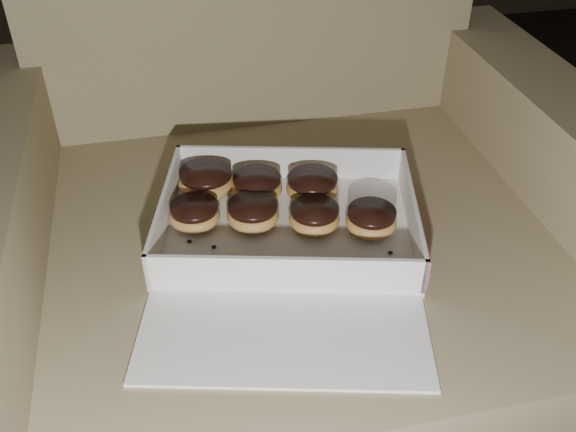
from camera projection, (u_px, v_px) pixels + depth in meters
The scene contains 13 objects.
armchair at pixel (287, 259), 1.13m from camera, with size 1.01×0.85×1.05m.
bakery_box at pixel (289, 241), 0.93m from camera, with size 0.46×0.51×0.06m.
donut_a at pixel (314, 217), 0.95m from camera, with size 0.08×0.08×0.04m.
donut_b at pixel (195, 214), 0.96m from camera, with size 0.08×0.08×0.04m.
donut_c at pixel (312, 187), 1.01m from camera, with size 0.08×0.08×0.04m.
donut_d at pixel (371, 220), 0.95m from camera, with size 0.08×0.08×0.04m.
donut_e at pixel (253, 214), 0.96m from camera, with size 0.08×0.08×0.04m.
donut_f at pixel (257, 186), 1.01m from camera, with size 0.08×0.08×0.04m.
donut_g at pixel (206, 181), 1.02m from camera, with size 0.09×0.09×0.04m.
crumb_a at pixel (189, 241), 0.94m from camera, with size 0.01×0.01×0.00m, color black.
crumb_b at pixel (390, 253), 0.92m from camera, with size 0.01×0.01×0.00m, color black.
crumb_c at pixel (177, 272), 0.88m from camera, with size 0.01×0.01×0.00m, color black.
crumb_d at pixel (214, 247), 0.93m from camera, with size 0.01×0.01×0.00m, color black.
Camera 1 is at (-0.25, -0.45, 1.08)m, focal length 40.00 mm.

